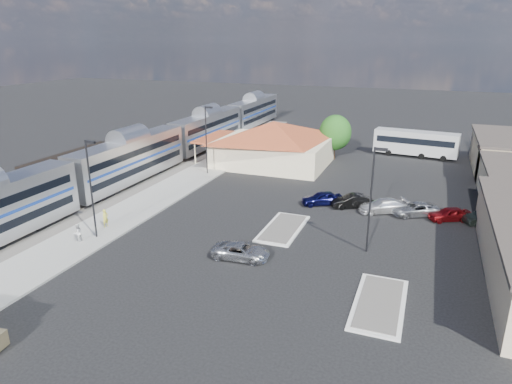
% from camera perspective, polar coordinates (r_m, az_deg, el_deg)
% --- Properties ---
extents(ground, '(280.00, 280.00, 0.00)m').
position_cam_1_polar(ground, '(42.75, -2.55, -4.90)').
color(ground, black).
rests_on(ground, ground).
extents(railbed, '(16.00, 100.00, 0.12)m').
position_cam_1_polar(railbed, '(59.73, -18.20, 1.12)').
color(railbed, '#4C4944').
rests_on(railbed, ground).
extents(platform, '(5.50, 92.00, 0.18)m').
position_cam_1_polar(platform, '(53.05, -11.92, -0.46)').
color(platform, gray).
rests_on(platform, ground).
extents(passenger_train, '(3.00, 104.00, 5.55)m').
position_cam_1_polar(passenger_train, '(58.14, -15.40, 3.80)').
color(passenger_train, silver).
rests_on(passenger_train, ground).
extents(freight_cars, '(2.80, 46.00, 4.00)m').
position_cam_1_polar(freight_cars, '(59.68, -21.85, 2.56)').
color(freight_cars, black).
rests_on(freight_cars, ground).
extents(station_depot, '(18.35, 12.24, 6.20)m').
position_cam_1_polar(station_depot, '(64.78, 2.16, 6.16)').
color(station_depot, beige).
rests_on(station_depot, ground).
extents(traffic_island_south, '(3.30, 7.50, 0.21)m').
position_cam_1_polar(traffic_island_south, '(43.15, 3.41, -4.54)').
color(traffic_island_south, silver).
rests_on(traffic_island_south, ground).
extents(traffic_island_north, '(3.30, 7.50, 0.21)m').
position_cam_1_polar(traffic_island_north, '(32.67, 15.17, -13.29)').
color(traffic_island_north, silver).
rests_on(traffic_island_north, ground).
extents(lamp_plat_s, '(1.08, 0.25, 9.00)m').
position_cam_1_polar(lamp_plat_s, '(41.75, -19.92, 1.19)').
color(lamp_plat_s, black).
rests_on(lamp_plat_s, ground).
extents(lamp_plat_n, '(1.08, 0.25, 9.00)m').
position_cam_1_polar(lamp_plat_n, '(59.53, -6.18, 7.14)').
color(lamp_plat_n, black).
rests_on(lamp_plat_n, ground).
extents(lamp_lot, '(1.08, 0.25, 9.00)m').
position_cam_1_polar(lamp_lot, '(37.94, 14.35, 0.06)').
color(lamp_lot, black).
rests_on(lamp_lot, ground).
extents(tree_depot, '(4.71, 4.71, 6.63)m').
position_cam_1_polar(tree_depot, '(68.39, 9.87, 7.33)').
color(tree_depot, '#382314').
rests_on(tree_depot, ground).
extents(suv, '(4.90, 2.54, 1.32)m').
position_cam_1_polar(suv, '(37.32, -1.89, -7.41)').
color(suv, '#A6A9AE').
rests_on(suv, ground).
extents(coach_bus, '(12.36, 4.02, 3.90)m').
position_cam_1_polar(coach_bus, '(73.44, 19.34, 5.90)').
color(coach_bus, silver).
rests_on(coach_bus, ground).
extents(person_a, '(0.53, 0.70, 1.74)m').
position_cam_1_polar(person_a, '(45.17, -18.31, -3.11)').
color(person_a, gold).
rests_on(person_a, platform).
extents(person_b, '(0.75, 0.89, 1.65)m').
position_cam_1_polar(person_b, '(42.75, -21.40, -4.77)').
color(person_b, silver).
rests_on(person_b, platform).
extents(parked_car_a, '(4.67, 3.61, 1.49)m').
position_cam_1_polar(parked_car_a, '(49.61, 8.21, -0.78)').
color(parked_car_a, '#0B0C39').
rests_on(parked_car_a, ground).
extents(parked_car_b, '(4.60, 3.32, 1.44)m').
position_cam_1_polar(parked_car_b, '(49.36, 11.91, -1.12)').
color(parked_car_b, black).
rests_on(parked_car_b, ground).
extents(parked_car_c, '(5.34, 4.07, 1.44)m').
position_cam_1_polar(parked_car_c, '(48.74, 15.55, -1.67)').
color(parked_car_c, silver).
rests_on(parked_car_c, ground).
extents(parked_car_d, '(5.32, 4.14, 1.34)m').
position_cam_1_polar(parked_car_d, '(48.91, 19.30, -2.04)').
color(parked_car_d, gray).
rests_on(parked_car_d, ground).
extents(parked_car_e, '(4.36, 3.26, 1.38)m').
position_cam_1_polar(parked_car_e, '(48.71, 23.03, -2.56)').
color(parked_car_e, maroon).
rests_on(parked_car_e, ground).
extents(parked_car_f, '(4.39, 3.47, 1.40)m').
position_cam_1_polar(parked_car_f, '(49.28, 26.73, -2.84)').
color(parked_car_f, black).
rests_on(parked_car_f, ground).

